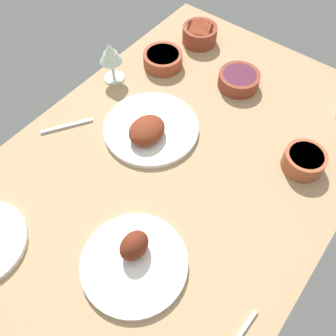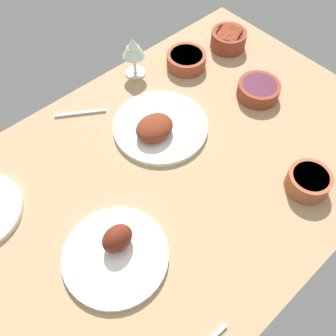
{
  "view_description": "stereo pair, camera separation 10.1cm",
  "coord_description": "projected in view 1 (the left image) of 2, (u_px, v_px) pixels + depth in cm",
  "views": [
    {
      "loc": [
        44.39,
        34.42,
        89.8
      ],
      "look_at": [
        0.0,
        0.0,
        6.0
      ],
      "focal_mm": 38.73,
      "sensor_mm": 36.0,
      "label": 1
    },
    {
      "loc": [
        37.52,
        41.8,
        89.8
      ],
      "look_at": [
        0.0,
        0.0,
        6.0
      ],
      "focal_mm": 38.73,
      "sensor_mm": 36.0,
      "label": 2
    }
  ],
  "objects": [
    {
      "name": "bowl_sauce",
      "position": [
        200.0,
        34.0,
        1.32
      ],
      "size": [
        12.58,
        12.58,
        6.22
      ],
      "color": "brown",
      "rests_on": "dining_table"
    },
    {
      "name": "fork_loose",
      "position": [
        67.0,
        126.0,
        1.11
      ],
      "size": [
        14.09,
        9.5,
        0.8
      ],
      "primitive_type": "cube",
      "rotation": [
        0.0,
        0.0,
        2.57
      ],
      "color": "silver",
      "rests_on": "dining_table"
    },
    {
      "name": "plate_center_main",
      "position": [
        150.0,
        129.0,
        1.09
      ],
      "size": [
        29.0,
        29.0,
        6.93
      ],
      "color": "white",
      "rests_on": "dining_table"
    },
    {
      "name": "plate_far_side",
      "position": [
        134.0,
        259.0,
        0.87
      ],
      "size": [
        25.97,
        25.97,
        8.19
      ],
      "color": "white",
      "rests_on": "dining_table"
    },
    {
      "name": "bowl_soup",
      "position": [
        304.0,
        160.0,
        1.01
      ],
      "size": [
        11.65,
        11.65,
        5.55
      ],
      "color": "#A35133",
      "rests_on": "dining_table"
    },
    {
      "name": "bowl_onions",
      "position": [
        239.0,
        79.0,
        1.2
      ],
      "size": [
        13.58,
        13.58,
        4.84
      ],
      "color": "brown",
      "rests_on": "dining_table"
    },
    {
      "name": "dining_table",
      "position": [
        168.0,
        176.0,
        1.04
      ],
      "size": [
        140.0,
        90.0,
        4.0
      ],
      "primitive_type": "cube",
      "color": "tan",
      "rests_on": "ground"
    },
    {
      "name": "bowl_pasta",
      "position": [
        163.0,
        59.0,
        1.25
      ],
      "size": [
        13.6,
        13.6,
        4.84
      ],
      "color": "brown",
      "rests_on": "dining_table"
    },
    {
      "name": "wine_glass",
      "position": [
        110.0,
        55.0,
        1.16
      ],
      "size": [
        7.6,
        7.6,
        14.0
      ],
      "color": "silver",
      "rests_on": "dining_table"
    }
  ]
}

